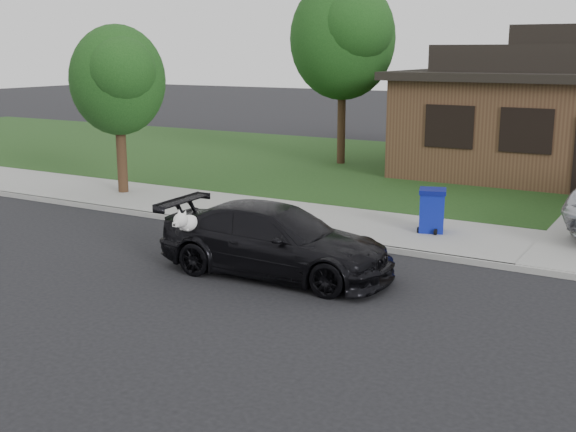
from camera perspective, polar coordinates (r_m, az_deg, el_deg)
The scene contains 8 objects.
ground at distance 12.41m, azimuth -3.56°, elevation -5.92°, with size 120.00×120.00×0.00m, color black.
sidewalk at distance 16.62m, azimuth 6.02°, elevation -0.87°, with size 60.00×3.00×0.12m, color gray.
curb at distance 15.30m, azimuth 3.71°, elevation -2.03°, with size 60.00×0.12×0.12m, color gray.
lawn at distance 24.00m, azimuth 13.89°, elevation 3.11°, with size 60.00×13.00×0.13m, color #193814.
sedan at distance 13.10m, azimuth -1.02°, elevation -1.94°, with size 4.48×2.17×1.28m.
recycling_bin at distance 16.09m, azimuth 11.31°, elevation 0.46°, with size 0.72×0.72×0.95m.
tree_0 at distance 25.12m, azimuth 4.57°, elevation 13.98°, with size 3.78×3.60×6.34m.
tree_2 at distance 20.38m, azimuth -13.23°, elevation 10.53°, with size 2.73×2.60×4.59m.
Camera 1 is at (6.55, -9.76, 4.01)m, focal length 45.00 mm.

